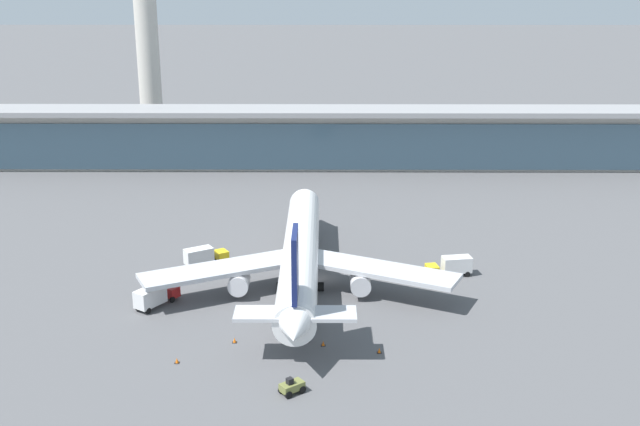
{
  "coord_description": "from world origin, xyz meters",
  "views": [
    {
      "loc": [
        0.65,
        -114.18,
        46.96
      ],
      "look_at": [
        0.0,
        10.64,
        7.64
      ],
      "focal_mm": 43.35,
      "sensor_mm": 36.0,
      "label": 1
    }
  ],
  "objects_px": {
    "safety_cone_bravo": "(308,339)",
    "safety_cone_charlie": "(177,361)",
    "service_truck_mid_apron_red": "(154,296)",
    "service_truck_by_tail_yellow": "(203,256)",
    "safety_cone_alpha": "(235,340)",
    "service_truck_under_wing_yellow": "(452,265)",
    "safety_cone_delta": "(379,351)",
    "safety_cone_echo": "(323,343)",
    "airliner_on_stand": "(300,255)",
    "service_truck_near_nose_olive": "(292,387)"
  },
  "relations": [
    {
      "from": "safety_cone_bravo",
      "to": "safety_cone_charlie",
      "type": "relative_size",
      "value": 1.0
    },
    {
      "from": "safety_cone_charlie",
      "to": "airliner_on_stand",
      "type": "bearing_deg",
      "value": 58.99
    },
    {
      "from": "service_truck_near_nose_olive",
      "to": "safety_cone_charlie",
      "type": "xyz_separation_m",
      "value": [
        -14.69,
        7.17,
        -0.56
      ]
    },
    {
      "from": "service_truck_near_nose_olive",
      "to": "service_truck_by_tail_yellow",
      "type": "height_order",
      "value": "service_truck_by_tail_yellow"
    },
    {
      "from": "safety_cone_bravo",
      "to": "safety_cone_charlie",
      "type": "height_order",
      "value": "same"
    },
    {
      "from": "safety_cone_alpha",
      "to": "safety_cone_bravo",
      "type": "bearing_deg",
      "value": 2.02
    },
    {
      "from": "safety_cone_delta",
      "to": "airliner_on_stand",
      "type": "bearing_deg",
      "value": 116.33
    },
    {
      "from": "safety_cone_delta",
      "to": "safety_cone_echo",
      "type": "distance_m",
      "value": 7.47
    },
    {
      "from": "airliner_on_stand",
      "to": "safety_cone_alpha",
      "type": "bearing_deg",
      "value": -113.29
    },
    {
      "from": "safety_cone_charlie",
      "to": "service_truck_near_nose_olive",
      "type": "bearing_deg",
      "value": -26.0
    },
    {
      "from": "service_truck_mid_apron_red",
      "to": "service_truck_by_tail_yellow",
      "type": "height_order",
      "value": "same"
    },
    {
      "from": "safety_cone_charlie",
      "to": "safety_cone_delta",
      "type": "distance_m",
      "value": 25.68
    },
    {
      "from": "airliner_on_stand",
      "to": "safety_cone_alpha",
      "type": "distance_m",
      "value": 21.23
    },
    {
      "from": "safety_cone_alpha",
      "to": "service_truck_near_nose_olive",
      "type": "bearing_deg",
      "value": -57.62
    },
    {
      "from": "airliner_on_stand",
      "to": "service_truck_near_nose_olive",
      "type": "relative_size",
      "value": 18.8
    },
    {
      "from": "service_truck_under_wing_yellow",
      "to": "service_truck_by_tail_yellow",
      "type": "distance_m",
      "value": 40.83
    },
    {
      "from": "service_truck_mid_apron_red",
      "to": "safety_cone_delta",
      "type": "distance_m",
      "value": 34.87
    },
    {
      "from": "service_truck_by_tail_yellow",
      "to": "safety_cone_charlie",
      "type": "relative_size",
      "value": 10.61
    },
    {
      "from": "safety_cone_bravo",
      "to": "safety_cone_echo",
      "type": "xyz_separation_m",
      "value": [
        2.02,
        -1.17,
        0.0
      ]
    },
    {
      "from": "service_truck_under_wing_yellow",
      "to": "safety_cone_delta",
      "type": "xyz_separation_m",
      "value": [
        -13.44,
        -26.5,
        -1.37
      ]
    },
    {
      "from": "service_truck_mid_apron_red",
      "to": "safety_cone_echo",
      "type": "distance_m",
      "value": 27.52
    },
    {
      "from": "safety_cone_bravo",
      "to": "service_truck_near_nose_olive",
      "type": "bearing_deg",
      "value": -96.93
    },
    {
      "from": "service_truck_near_nose_olive",
      "to": "safety_cone_bravo",
      "type": "bearing_deg",
      "value": 83.07
    },
    {
      "from": "airliner_on_stand",
      "to": "safety_cone_alpha",
      "type": "relative_size",
      "value": 88.92
    },
    {
      "from": "service_truck_mid_apron_red",
      "to": "safety_cone_bravo",
      "type": "bearing_deg",
      "value": -26.01
    },
    {
      "from": "service_truck_by_tail_yellow",
      "to": "safety_cone_alpha",
      "type": "relative_size",
      "value": 10.61
    },
    {
      "from": "airliner_on_stand",
      "to": "service_truck_mid_apron_red",
      "type": "height_order",
      "value": "airliner_on_stand"
    },
    {
      "from": "safety_cone_delta",
      "to": "safety_cone_echo",
      "type": "xyz_separation_m",
      "value": [
        -7.22,
        1.94,
        0.0
      ]
    },
    {
      "from": "safety_cone_alpha",
      "to": "service_truck_under_wing_yellow",
      "type": "bearing_deg",
      "value": 36.25
    },
    {
      "from": "safety_cone_charlie",
      "to": "service_truck_under_wing_yellow",
      "type": "bearing_deg",
      "value": 36.97
    },
    {
      "from": "service_truck_mid_apron_red",
      "to": "safety_cone_delta",
      "type": "bearing_deg",
      "value": -23.94
    },
    {
      "from": "safety_cone_alpha",
      "to": "airliner_on_stand",
      "type": "bearing_deg",
      "value": 66.71
    },
    {
      "from": "service_truck_by_tail_yellow",
      "to": "safety_cone_delta",
      "type": "xyz_separation_m",
      "value": [
        27.18,
        -30.72,
        -1.37
      ]
    },
    {
      "from": "airliner_on_stand",
      "to": "safety_cone_echo",
      "type": "distance_m",
      "value": 20.71
    },
    {
      "from": "airliner_on_stand",
      "to": "service_truck_mid_apron_red",
      "type": "xyz_separation_m",
      "value": [
        -21.09,
        -7.6,
        -3.54
      ]
    },
    {
      "from": "service_truck_under_wing_yellow",
      "to": "safety_cone_bravo",
      "type": "height_order",
      "value": "service_truck_under_wing_yellow"
    },
    {
      "from": "service_truck_near_nose_olive",
      "to": "safety_cone_alpha",
      "type": "distance_m",
      "value": 15.12
    },
    {
      "from": "service_truck_near_nose_olive",
      "to": "safety_cone_echo",
      "type": "height_order",
      "value": "service_truck_near_nose_olive"
    },
    {
      "from": "service_truck_under_wing_yellow",
      "to": "safety_cone_charlie",
      "type": "xyz_separation_m",
      "value": [
        -38.96,
        -29.33,
        -1.37
      ]
    },
    {
      "from": "service_truck_by_tail_yellow",
      "to": "safety_cone_echo",
      "type": "distance_m",
      "value": 35.05
    },
    {
      "from": "service_truck_by_tail_yellow",
      "to": "safety_cone_alpha",
      "type": "height_order",
      "value": "service_truck_by_tail_yellow"
    },
    {
      "from": "safety_cone_bravo",
      "to": "safety_cone_alpha",
      "type": "bearing_deg",
      "value": -177.98
    },
    {
      "from": "safety_cone_charlie",
      "to": "service_truck_mid_apron_red",
      "type": "bearing_deg",
      "value": 110.44
    },
    {
      "from": "airliner_on_stand",
      "to": "service_truck_near_nose_olive",
      "type": "bearing_deg",
      "value": -90.13
    },
    {
      "from": "safety_cone_bravo",
      "to": "safety_cone_echo",
      "type": "distance_m",
      "value": 2.34
    },
    {
      "from": "service_truck_under_wing_yellow",
      "to": "service_truck_by_tail_yellow",
      "type": "height_order",
      "value": "same"
    },
    {
      "from": "service_truck_by_tail_yellow",
      "to": "safety_cone_bravo",
      "type": "bearing_deg",
      "value": -56.99
    },
    {
      "from": "safety_cone_charlie",
      "to": "safety_cone_echo",
      "type": "xyz_separation_m",
      "value": [
        18.31,
        4.77,
        0.0
      ]
    },
    {
      "from": "service_truck_by_tail_yellow",
      "to": "safety_cone_delta",
      "type": "bearing_deg",
      "value": -48.5
    },
    {
      "from": "airliner_on_stand",
      "to": "service_truck_by_tail_yellow",
      "type": "relative_size",
      "value": 8.38
    }
  ]
}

